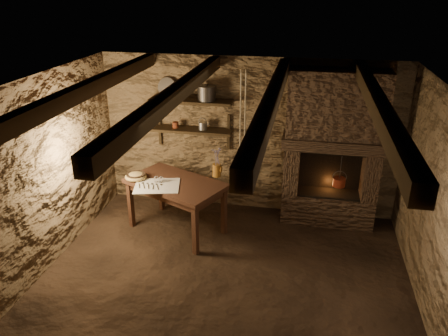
% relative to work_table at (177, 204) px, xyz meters
% --- Properties ---
extents(floor, '(4.50, 4.50, 0.00)m').
position_rel_work_table_xyz_m(floor, '(0.90, -1.08, -0.42)').
color(floor, black).
rests_on(floor, ground).
extents(back_wall, '(4.50, 0.04, 2.40)m').
position_rel_work_table_xyz_m(back_wall, '(0.90, 0.92, 0.78)').
color(back_wall, brown).
rests_on(back_wall, floor).
extents(front_wall, '(4.50, 0.04, 2.40)m').
position_rel_work_table_xyz_m(front_wall, '(0.90, -3.08, 0.78)').
color(front_wall, brown).
rests_on(front_wall, floor).
extents(left_wall, '(0.04, 4.00, 2.40)m').
position_rel_work_table_xyz_m(left_wall, '(-1.35, -1.08, 0.78)').
color(left_wall, brown).
rests_on(left_wall, floor).
extents(right_wall, '(0.04, 4.00, 2.40)m').
position_rel_work_table_xyz_m(right_wall, '(3.15, -1.08, 0.78)').
color(right_wall, brown).
rests_on(right_wall, floor).
extents(ceiling, '(4.50, 4.00, 0.04)m').
position_rel_work_table_xyz_m(ceiling, '(0.90, -1.08, 1.98)').
color(ceiling, black).
rests_on(ceiling, back_wall).
extents(beam_far_left, '(0.14, 3.95, 0.16)m').
position_rel_work_table_xyz_m(beam_far_left, '(-0.60, -1.08, 1.89)').
color(beam_far_left, black).
rests_on(beam_far_left, ceiling).
extents(beam_mid_left, '(0.14, 3.95, 0.16)m').
position_rel_work_table_xyz_m(beam_mid_left, '(0.40, -1.08, 1.89)').
color(beam_mid_left, black).
rests_on(beam_mid_left, ceiling).
extents(beam_mid_right, '(0.14, 3.95, 0.16)m').
position_rel_work_table_xyz_m(beam_mid_right, '(1.40, -1.08, 1.89)').
color(beam_mid_right, black).
rests_on(beam_mid_right, ceiling).
extents(beam_far_right, '(0.14, 3.95, 0.16)m').
position_rel_work_table_xyz_m(beam_far_right, '(2.40, -1.08, 1.89)').
color(beam_far_right, black).
rests_on(beam_far_right, ceiling).
extents(shelf_lower, '(1.25, 0.30, 0.04)m').
position_rel_work_table_xyz_m(shelf_lower, '(0.05, 0.76, 0.88)').
color(shelf_lower, black).
rests_on(shelf_lower, back_wall).
extents(shelf_upper, '(1.25, 0.30, 0.04)m').
position_rel_work_table_xyz_m(shelf_upper, '(0.05, 0.76, 1.33)').
color(shelf_upper, black).
rests_on(shelf_upper, back_wall).
extents(hearth, '(1.43, 0.51, 2.30)m').
position_rel_work_table_xyz_m(hearth, '(2.15, 0.69, 0.81)').
color(hearth, '#312218').
rests_on(hearth, floor).
extents(work_table, '(1.56, 1.28, 0.78)m').
position_rel_work_table_xyz_m(work_table, '(0.00, 0.00, 0.00)').
color(work_table, black).
rests_on(work_table, floor).
extents(linen_cloth, '(0.70, 0.62, 0.01)m').
position_rel_work_table_xyz_m(linen_cloth, '(-0.21, -0.19, 0.36)').
color(linen_cloth, white).
rests_on(linen_cloth, work_table).
extents(pewter_cutlery_row, '(0.54, 0.31, 0.01)m').
position_rel_work_table_xyz_m(pewter_cutlery_row, '(-0.21, -0.21, 0.37)').
color(pewter_cutlery_row, gray).
rests_on(pewter_cutlery_row, linen_cloth).
extents(drinking_glasses, '(0.20, 0.06, 0.08)m').
position_rel_work_table_xyz_m(drinking_glasses, '(-0.19, -0.07, 0.41)').
color(drinking_glasses, white).
rests_on(drinking_glasses, linen_cloth).
extents(stoneware_jug, '(0.14, 0.14, 0.43)m').
position_rel_work_table_xyz_m(stoneware_jug, '(0.54, 0.30, 0.54)').
color(stoneware_jug, '#9D631E').
rests_on(stoneware_jug, work_table).
extents(wooden_bowl, '(0.38, 0.38, 0.11)m').
position_rel_work_table_xyz_m(wooden_bowl, '(-0.58, -0.02, 0.40)').
color(wooden_bowl, olive).
rests_on(wooden_bowl, work_table).
extents(iron_stockpot, '(0.27, 0.27, 0.20)m').
position_rel_work_table_xyz_m(iron_stockpot, '(0.29, 0.76, 1.45)').
color(iron_stockpot, '#322F2C').
rests_on(iron_stockpot, shelf_upper).
extents(tin_pan, '(0.31, 0.18, 0.29)m').
position_rel_work_table_xyz_m(tin_pan, '(-0.34, 0.86, 1.50)').
color(tin_pan, '#A2A39D').
rests_on(tin_pan, shelf_upper).
extents(small_kettle, '(0.17, 0.13, 0.18)m').
position_rel_work_table_xyz_m(small_kettle, '(0.22, 0.76, 0.96)').
color(small_kettle, '#A2A39D').
rests_on(small_kettle, shelf_lower).
extents(rusty_tin, '(0.10, 0.10, 0.09)m').
position_rel_work_table_xyz_m(rusty_tin, '(-0.20, 0.76, 0.95)').
color(rusty_tin, '#602513').
rests_on(rusty_tin, shelf_lower).
extents(red_pot, '(0.22, 0.22, 0.54)m').
position_rel_work_table_xyz_m(red_pot, '(2.28, 0.64, 0.28)').
color(red_pot, maroon).
rests_on(red_pot, hearth).
extents(hanging_ropes, '(0.08, 0.08, 1.20)m').
position_rel_work_table_xyz_m(hanging_ropes, '(0.95, -0.03, 1.38)').
color(hanging_ropes, beige).
rests_on(hanging_ropes, ceiling).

